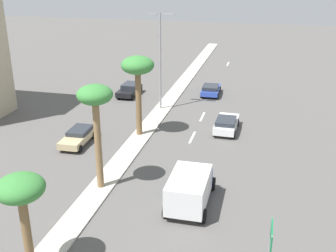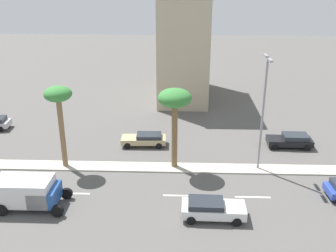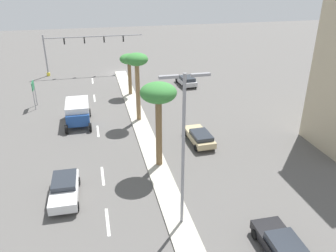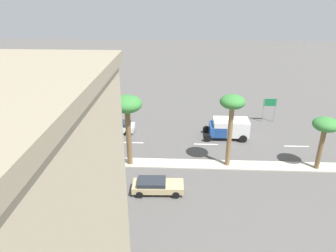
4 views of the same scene
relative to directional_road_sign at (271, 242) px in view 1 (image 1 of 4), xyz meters
name	(u,v)px [view 1 (image 1 of 4)]	position (x,y,z in m)	size (l,w,h in m)	color
ground_plane	(142,135)	(-11.68, 16.79, -2.41)	(160.00, 160.00, 0.00)	#565451
median_curb	(165,106)	(-11.68, 25.45, -2.35)	(1.80, 78.01, 0.12)	#B7B2A3
lane_stripe_far	(170,182)	(-7.05, 8.71, -2.40)	(0.20, 2.80, 0.01)	silver
lane_stripe_left	(192,137)	(-7.05, 17.40, -2.40)	(0.20, 2.80, 0.01)	silver
lane_stripe_near	(202,117)	(-7.05, 23.10, -2.40)	(0.20, 2.80, 0.01)	silver
lane_stripe_front	(213,94)	(-7.05, 31.24, -2.40)	(0.20, 2.80, 0.01)	silver
lane_stripe_center	(228,64)	(-7.05, 48.03, -2.40)	(0.20, 2.80, 0.01)	silver
directional_road_sign	(271,242)	(0.00, 0.00, 0.00)	(0.10, 1.70, 3.28)	gray
palm_tree_rear	(21,193)	(-11.90, -2.03, 2.20)	(2.42, 2.42, 5.42)	brown
palm_tree_left	(95,103)	(-11.68, 6.84, 3.94)	(2.40, 2.40, 7.46)	olive
palm_tree_front	(138,69)	(-11.92, 16.78, 3.82)	(2.93, 2.93, 7.29)	brown
street_lamp_right	(160,54)	(-11.86, 24.31, 3.63)	(2.90, 0.24, 10.14)	gray
sedan_black_near	(130,89)	(-16.80, 28.48, -1.67)	(2.09, 4.47, 1.36)	black
sedan_white_outboard	(226,124)	(-4.22, 19.66, -1.65)	(2.13, 4.61, 1.38)	silver
sedan_tan_center	(78,136)	(-16.58, 13.66, -1.71)	(2.06, 4.56, 1.25)	tan
sedan_blue_inboard	(211,89)	(-7.32, 30.84, -1.69)	(2.22, 4.27, 1.31)	#2D47AD
box_truck	(190,188)	(-5.11, 6.09, -1.13)	(2.68, 5.31, 2.32)	#234C99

